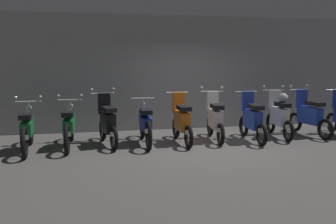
% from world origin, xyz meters
% --- Properties ---
extents(ground_plane, '(80.00, 80.00, 0.00)m').
position_xyz_m(ground_plane, '(0.00, 0.00, 0.00)').
color(ground_plane, '#565451').
extents(back_wall, '(16.00, 0.30, 3.17)m').
position_xyz_m(back_wall, '(0.00, 2.50, 1.58)').
color(back_wall, gray).
rests_on(back_wall, ground).
extents(motorbike_slot_0, '(0.59, 1.95, 1.15)m').
position_xyz_m(motorbike_slot_0, '(-3.87, 0.49, 0.49)').
color(motorbike_slot_0, black).
rests_on(motorbike_slot_0, ground).
extents(motorbike_slot_1, '(0.59, 1.95, 1.15)m').
position_xyz_m(motorbike_slot_1, '(-3.01, 0.66, 0.49)').
color(motorbike_slot_1, black).
rests_on(motorbike_slot_1, ground).
extents(motorbike_slot_2, '(0.58, 1.67, 1.29)m').
position_xyz_m(motorbike_slot_2, '(-2.16, 0.73, 0.53)').
color(motorbike_slot_2, black).
rests_on(motorbike_slot_2, ground).
extents(motorbike_slot_3, '(0.56, 1.95, 1.03)m').
position_xyz_m(motorbike_slot_3, '(-1.29, 0.65, 0.49)').
color(motorbike_slot_3, black).
rests_on(motorbike_slot_3, ground).
extents(motorbike_slot_4, '(0.56, 1.68, 1.18)m').
position_xyz_m(motorbike_slot_4, '(-0.43, 0.58, 0.52)').
color(motorbike_slot_4, black).
rests_on(motorbike_slot_4, ground).
extents(motorbike_slot_5, '(0.59, 1.68, 1.29)m').
position_xyz_m(motorbike_slot_5, '(0.43, 0.69, 0.53)').
color(motorbike_slot_5, black).
rests_on(motorbike_slot_5, ground).
extents(motorbike_slot_6, '(0.56, 1.68, 1.18)m').
position_xyz_m(motorbike_slot_6, '(1.29, 0.45, 0.52)').
color(motorbike_slot_6, black).
rests_on(motorbike_slot_6, ground).
extents(motorbike_slot_7, '(0.59, 1.68, 1.29)m').
position_xyz_m(motorbike_slot_7, '(2.15, 0.71, 0.57)').
color(motorbike_slot_7, black).
rests_on(motorbike_slot_7, ground).
extents(motorbike_slot_8, '(0.59, 1.68, 1.29)m').
position_xyz_m(motorbike_slot_8, '(3.00, 0.73, 0.53)').
color(motorbike_slot_8, black).
rests_on(motorbike_slot_8, ground).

